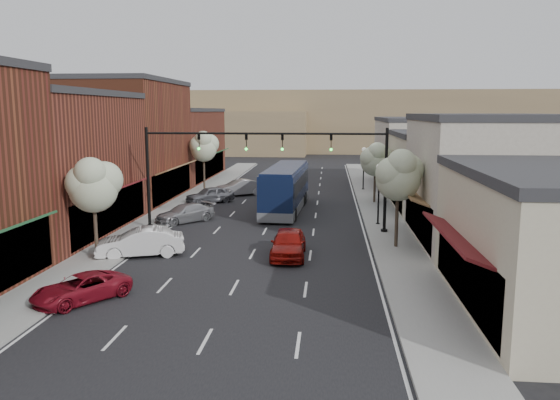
% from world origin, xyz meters
% --- Properties ---
extents(ground, '(160.00, 160.00, 0.00)m').
position_xyz_m(ground, '(0.00, 0.00, 0.00)').
color(ground, black).
rests_on(ground, ground).
extents(sidewalk_left, '(2.80, 73.00, 0.15)m').
position_xyz_m(sidewalk_left, '(-8.40, 18.50, 0.07)').
color(sidewalk_left, gray).
rests_on(sidewalk_left, ground).
extents(sidewalk_right, '(2.80, 73.00, 0.15)m').
position_xyz_m(sidewalk_right, '(8.40, 18.50, 0.07)').
color(sidewalk_right, gray).
rests_on(sidewalk_right, ground).
extents(curb_left, '(0.25, 73.00, 0.17)m').
position_xyz_m(curb_left, '(-7.00, 18.50, 0.07)').
color(curb_left, gray).
rests_on(curb_left, ground).
extents(curb_right, '(0.25, 73.00, 0.17)m').
position_xyz_m(curb_right, '(7.00, 18.50, 0.07)').
color(curb_right, gray).
rests_on(curb_right, ground).
extents(bldg_left_midnear, '(10.14, 14.10, 9.40)m').
position_xyz_m(bldg_left_midnear, '(-14.23, 6.00, 4.66)').
color(bldg_left_midnear, brown).
rests_on(bldg_left_midnear, ground).
extents(bldg_left_midfar, '(10.14, 14.10, 10.90)m').
position_xyz_m(bldg_left_midfar, '(-14.24, 20.00, 5.40)').
color(bldg_left_midfar, brown).
rests_on(bldg_left_midfar, ground).
extents(bldg_left_far, '(10.14, 18.10, 8.40)m').
position_xyz_m(bldg_left_far, '(-14.22, 36.00, 4.16)').
color(bldg_left_far, brown).
rests_on(bldg_left_far, ground).
extents(bldg_right_midnear, '(9.14, 12.10, 7.90)m').
position_xyz_m(bldg_right_midnear, '(13.72, 6.00, 3.91)').
color(bldg_right_midnear, '#BEB5A3').
rests_on(bldg_right_midnear, ground).
extents(bldg_right_midfar, '(9.14, 12.10, 6.40)m').
position_xyz_m(bldg_right_midfar, '(13.70, 18.00, 3.17)').
color(bldg_right_midfar, '#C1B899').
rests_on(bldg_right_midfar, ground).
extents(bldg_right_far, '(9.14, 16.10, 7.40)m').
position_xyz_m(bldg_right_far, '(13.71, 32.00, 3.66)').
color(bldg_right_far, '#BEB5A3').
rests_on(bldg_right_far, ground).
extents(hill_far, '(120.00, 30.00, 12.00)m').
position_xyz_m(hill_far, '(0.00, 90.00, 6.00)').
color(hill_far, '#7A6647').
rests_on(hill_far, ground).
extents(hill_near, '(50.00, 20.00, 8.00)m').
position_xyz_m(hill_near, '(-25.00, 78.00, 4.00)').
color(hill_near, '#7A6647').
rests_on(hill_near, ground).
extents(signal_mast_right, '(8.22, 0.46, 7.00)m').
position_xyz_m(signal_mast_right, '(5.62, 8.00, 4.62)').
color(signal_mast_right, black).
rests_on(signal_mast_right, ground).
extents(signal_mast_left, '(8.22, 0.46, 7.00)m').
position_xyz_m(signal_mast_left, '(-5.62, 8.00, 4.62)').
color(signal_mast_left, black).
rests_on(signal_mast_left, ground).
extents(tree_right_near, '(2.85, 2.65, 5.95)m').
position_xyz_m(tree_right_near, '(8.35, 3.94, 4.45)').
color(tree_right_near, '#47382B').
rests_on(tree_right_near, ground).
extents(tree_right_far, '(2.85, 2.65, 5.43)m').
position_xyz_m(tree_right_far, '(8.35, 19.94, 3.99)').
color(tree_right_far, '#47382B').
rests_on(tree_right_far, ground).
extents(tree_left_near, '(2.85, 2.65, 5.69)m').
position_xyz_m(tree_left_near, '(-8.25, -0.06, 4.22)').
color(tree_left_near, '#47382B').
rests_on(tree_left_near, ground).
extents(tree_left_far, '(2.85, 2.65, 6.13)m').
position_xyz_m(tree_left_far, '(-8.25, 25.94, 4.60)').
color(tree_left_far, '#47382B').
rests_on(tree_left_far, ground).
extents(lamp_post_near, '(0.44, 0.44, 4.44)m').
position_xyz_m(lamp_post_near, '(7.80, 10.50, 3.01)').
color(lamp_post_near, black).
rests_on(lamp_post_near, ground).
extents(lamp_post_far, '(0.44, 0.44, 4.44)m').
position_xyz_m(lamp_post_far, '(7.80, 28.00, 3.01)').
color(lamp_post_far, black).
rests_on(lamp_post_far, ground).
extents(coach_bus, '(3.20, 12.06, 3.65)m').
position_xyz_m(coach_bus, '(0.80, 15.82, 1.90)').
color(coach_bus, '#0C1633').
rests_on(coach_bus, ground).
extents(red_hatchback, '(1.95, 4.69, 1.59)m').
position_xyz_m(red_hatchback, '(2.09, 1.56, 0.79)').
color(red_hatchback, maroon).
rests_on(red_hatchback, ground).
extents(parked_car_a, '(4.03, 4.53, 1.17)m').
position_xyz_m(parked_car_a, '(-6.20, -6.42, 0.58)').
color(parked_car_a, maroon).
rests_on(parked_car_a, ground).
extents(parked_car_b, '(5.11, 3.15, 1.59)m').
position_xyz_m(parked_car_b, '(-6.20, 0.96, 0.79)').
color(parked_car_b, silver).
rests_on(parked_car_b, ground).
extents(parked_car_c, '(4.46, 4.66, 1.33)m').
position_xyz_m(parked_car_c, '(-6.20, 10.53, 0.67)').
color(parked_car_c, '#9B9CA1').
rests_on(parked_car_c, ground).
extents(parked_car_d, '(4.45, 3.99, 1.46)m').
position_xyz_m(parked_car_d, '(-6.20, 19.03, 0.73)').
color(parked_car_d, '#5B5C62').
rests_on(parked_car_d, ground).
extents(parked_car_e, '(4.81, 3.99, 1.55)m').
position_xyz_m(parked_car_e, '(-4.29, 23.53, 0.77)').
color(parked_car_e, '#A3A3A8').
rests_on(parked_car_e, ground).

